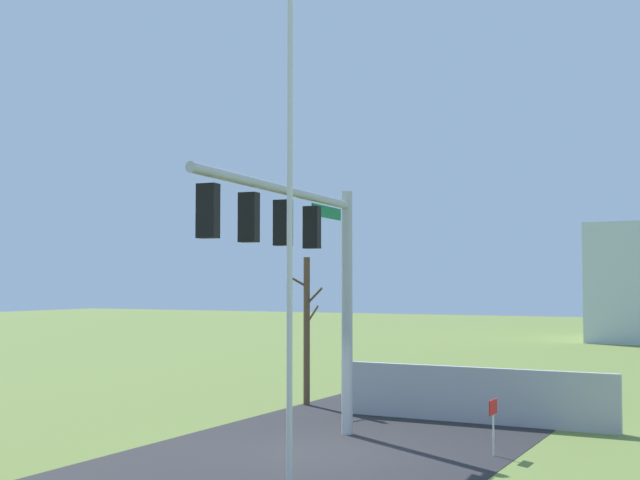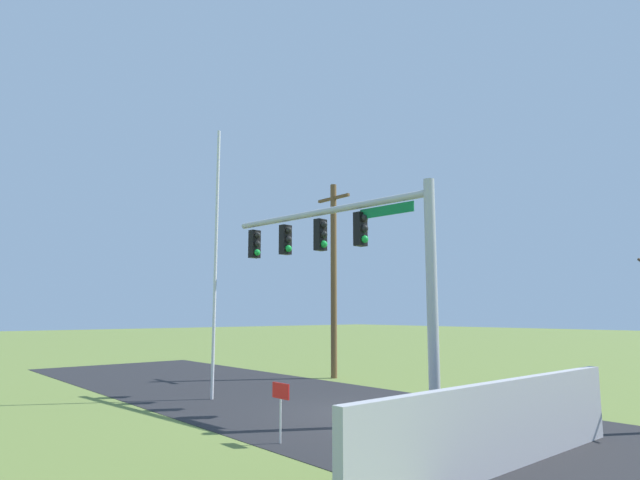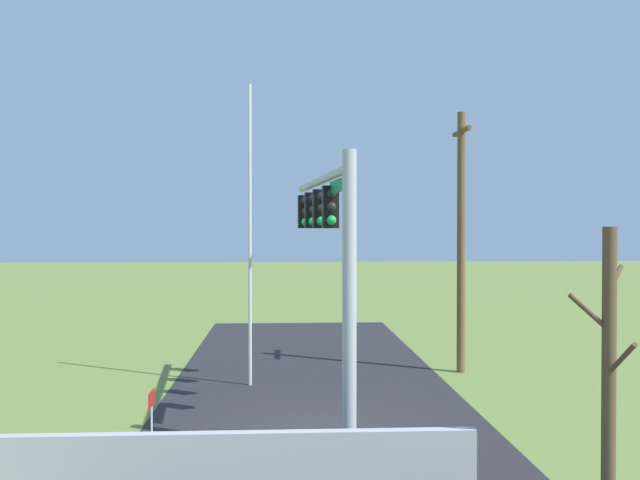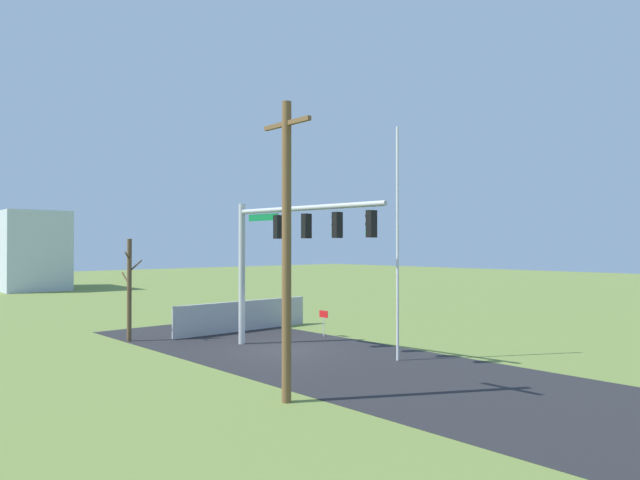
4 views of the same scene
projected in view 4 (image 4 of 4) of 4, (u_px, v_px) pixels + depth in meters
ground_plane at (284, 350)px, 23.12m from camera, size 160.00×160.00×0.00m
road_surface at (354, 365)px, 20.17m from camera, size 28.00×8.00×0.01m
sidewalk_corner at (229, 341)px, 25.24m from camera, size 6.00×6.00×0.01m
retaining_fence at (243, 316)px, 28.30m from camera, size 0.20×7.71×1.50m
signal_mast at (284, 241)px, 22.79m from camera, size 7.73×0.99×6.08m
flagpole at (398, 243)px, 21.00m from camera, size 0.10×0.10×8.69m
utility_pole at (287, 245)px, 15.42m from camera, size 1.90×0.26×8.19m
bare_tree at (129, 289)px, 25.24m from camera, size 1.27×1.02×4.57m
open_sign at (324, 317)px, 26.52m from camera, size 0.56×0.04×1.22m
distant_building at (28, 251)px, 55.96m from camera, size 10.37×6.14×7.59m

